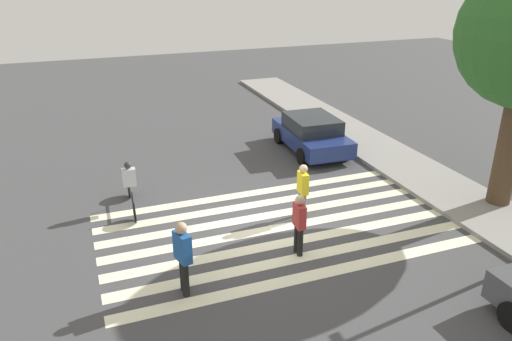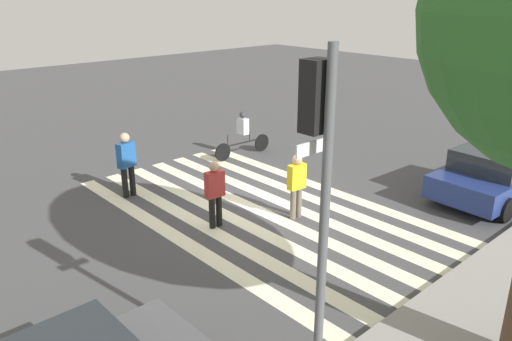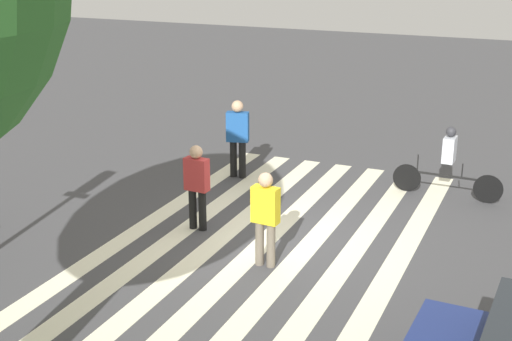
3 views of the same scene
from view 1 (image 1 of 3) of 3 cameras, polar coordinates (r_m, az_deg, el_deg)
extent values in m
plane|color=#444447|center=(14.46, 2.38, -6.62)|extent=(60.00, 60.00, 0.00)
cube|color=gray|center=(17.58, 21.55, -2.45)|extent=(36.00, 2.50, 0.14)
cube|color=#F2EDCC|center=(16.49, -0.91, -2.67)|extent=(0.41, 10.00, 0.01)
cube|color=#F2EDCC|center=(15.80, 0.09, -3.87)|extent=(0.41, 10.00, 0.01)
cube|color=#F2EDCC|center=(15.12, 1.18, -5.18)|extent=(0.41, 10.00, 0.01)
cube|color=#F2EDCC|center=(14.46, 2.38, -6.61)|extent=(0.41, 10.00, 0.01)
cube|color=#F2EDCC|center=(13.81, 3.71, -8.17)|extent=(0.41, 10.00, 0.01)
cube|color=#F2EDCC|center=(13.18, 5.17, -9.87)|extent=(0.41, 10.00, 0.01)
cube|color=#F2EDCC|center=(12.58, 6.79, -11.74)|extent=(0.41, 10.00, 0.01)
cylinder|color=#4C3826|center=(16.79, 26.86, 2.05)|extent=(0.70, 0.70, 3.69)
cylinder|color=#6B6051|center=(15.03, 5.11, -3.74)|extent=(0.15, 0.15, 0.80)
cylinder|color=#6B6051|center=(14.87, 5.45, -4.08)|extent=(0.15, 0.15, 0.80)
cube|color=yellow|center=(14.64, 5.38, -1.40)|extent=(0.48, 0.25, 0.63)
sphere|color=tan|center=(14.47, 5.44, 0.20)|extent=(0.25, 0.25, 0.25)
cylinder|color=black|center=(13.22, 4.68, -7.71)|extent=(0.15, 0.15, 0.80)
cylinder|color=black|center=(13.06, 5.07, -8.15)|extent=(0.15, 0.15, 0.80)
cube|color=#B73333|center=(12.79, 4.98, -5.16)|extent=(0.48, 0.24, 0.64)
sphere|color=tan|center=(12.59, 5.05, -3.38)|extent=(0.25, 0.25, 0.25)
cylinder|color=black|center=(11.87, -8.31, -11.61)|extent=(0.16, 0.16, 0.88)
cylinder|color=black|center=(11.69, -8.06, -12.22)|extent=(0.16, 0.16, 0.88)
cube|color=#1E5199|center=(11.36, -8.41, -8.66)|extent=(0.55, 0.35, 0.69)
sphere|color=tan|center=(11.11, -8.55, -6.53)|extent=(0.27, 0.27, 0.27)
cylinder|color=black|center=(15.06, -13.72, -4.69)|extent=(0.62, 0.06, 0.62)
cylinder|color=black|center=(16.63, -14.34, -2.03)|extent=(0.62, 0.06, 0.62)
cube|color=black|center=(15.77, -14.10, -2.74)|extent=(1.48, 0.08, 0.04)
cylinder|color=black|center=(15.98, -14.26, -1.77)|extent=(0.03, 0.03, 0.32)
cylinder|color=black|center=(15.10, -13.93, -3.07)|extent=(0.03, 0.03, 0.40)
cube|color=silver|center=(15.53, -14.31, -0.75)|extent=(0.25, 0.41, 0.55)
sphere|color=#333338|center=(15.38, -14.45, 0.59)|extent=(0.22, 0.22, 0.22)
cube|color=navy|center=(20.17, 6.35, 3.80)|extent=(4.13, 2.08, 0.62)
cube|color=#23282D|center=(19.99, 6.43, 5.39)|extent=(2.30, 1.85, 0.55)
cylinder|color=black|center=(19.60, 10.32, 2.21)|extent=(0.65, 0.23, 0.64)
cylinder|color=black|center=(18.82, 5.27, 1.62)|extent=(0.65, 0.23, 0.64)
cylinder|color=black|center=(21.71, 7.24, 4.45)|extent=(0.65, 0.23, 0.64)
cylinder|color=black|center=(21.01, 2.59, 3.98)|extent=(0.65, 0.23, 0.64)
cylinder|color=black|center=(11.98, 27.25, -14.63)|extent=(0.64, 0.20, 0.64)
camera|label=2|loc=(14.33, 55.44, 6.54)|focal=35.00mm
camera|label=3|loc=(23.06, 25.52, 16.56)|focal=50.00mm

